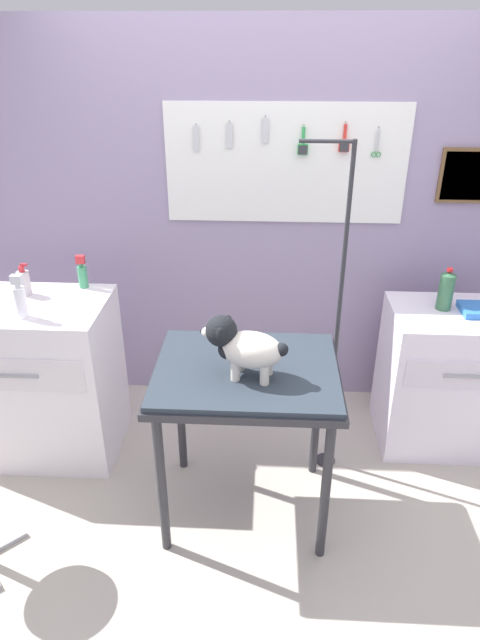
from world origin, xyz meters
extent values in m
cube|color=#B9B1A3|center=(0.00, 0.00, -0.02)|extent=(4.40, 4.00, 0.04)
cube|color=#9788AA|center=(0.00, 1.28, 1.15)|extent=(4.00, 0.06, 2.30)
cube|color=white|center=(0.10, 1.24, 1.54)|extent=(1.36, 0.02, 0.66)
cylinder|color=gray|center=(-0.40, 1.23, 1.75)|extent=(0.01, 0.02, 0.01)
cube|color=silver|center=(-0.40, 1.22, 1.68)|extent=(0.03, 0.01, 0.13)
cylinder|color=gray|center=(-0.22, 1.23, 1.77)|extent=(0.01, 0.02, 0.01)
cube|color=silver|center=(-0.22, 1.22, 1.70)|extent=(0.03, 0.01, 0.13)
cylinder|color=gray|center=(-0.02, 1.23, 1.80)|extent=(0.01, 0.02, 0.01)
cube|color=silver|center=(-0.02, 1.22, 1.73)|extent=(0.03, 0.01, 0.13)
cylinder|color=gray|center=(0.19, 1.23, 1.76)|extent=(0.01, 0.02, 0.01)
cylinder|color=green|center=(0.19, 1.22, 1.70)|extent=(0.02, 0.02, 0.09)
cube|color=green|center=(0.19, 1.22, 1.63)|extent=(0.06, 0.02, 0.06)
cube|color=#333338|center=(0.19, 1.21, 1.63)|extent=(0.05, 0.01, 0.05)
cylinder|color=gray|center=(0.41, 1.23, 1.77)|extent=(0.01, 0.02, 0.01)
cylinder|color=red|center=(0.41, 1.22, 1.72)|extent=(0.02, 0.02, 0.09)
cube|color=red|center=(0.41, 1.22, 1.64)|extent=(0.06, 0.02, 0.06)
cube|color=#333338|center=(0.41, 1.21, 1.64)|extent=(0.05, 0.01, 0.05)
cylinder|color=gray|center=(0.59, 1.23, 1.75)|extent=(0.01, 0.02, 0.01)
cube|color=silver|center=(0.59, 1.22, 1.68)|extent=(0.01, 0.00, 0.11)
cube|color=silver|center=(0.60, 1.22, 1.68)|extent=(0.01, 0.00, 0.11)
torus|color=#3C9152|center=(0.58, 1.22, 1.60)|extent=(0.03, 0.01, 0.03)
torus|color=#3C9152|center=(0.61, 1.22, 1.60)|extent=(0.03, 0.01, 0.03)
cube|color=brown|center=(1.16, 1.24, 1.49)|extent=(0.39, 0.02, 0.30)
cube|color=#AA7C55|center=(1.16, 1.23, 1.49)|extent=(0.36, 0.01, 0.27)
cylinder|color=#2D2D33|center=(-0.44, -0.10, 0.40)|extent=(0.04, 0.04, 0.79)
cylinder|color=#2D2D33|center=(0.29, -0.10, 0.40)|extent=(0.04, 0.04, 0.79)
cylinder|color=#2D2D33|center=(-0.44, 0.46, 0.40)|extent=(0.04, 0.04, 0.79)
cylinder|color=#2D2D33|center=(0.29, 0.46, 0.40)|extent=(0.04, 0.04, 0.79)
cube|color=#2D2D33|center=(-0.08, 0.18, 0.81)|extent=(0.85, 0.68, 0.03)
cube|color=#29333D|center=(-0.08, 0.18, 0.84)|extent=(0.83, 0.66, 0.03)
cylinder|color=#2D2D33|center=(0.37, 0.54, 0.01)|extent=(0.11, 0.11, 0.01)
cylinder|color=#2D2D33|center=(0.37, 0.54, 0.90)|extent=(0.02, 0.02, 1.79)
cylinder|color=#2D2D33|center=(0.25, 0.54, 1.78)|extent=(0.24, 0.02, 0.02)
cylinder|color=silver|center=(-0.12, 0.08, 0.90)|extent=(0.04, 0.04, 0.09)
cylinder|color=silver|center=(-0.10, 0.16, 0.90)|extent=(0.04, 0.04, 0.09)
cylinder|color=silver|center=(0.01, 0.05, 0.90)|extent=(0.04, 0.04, 0.09)
cylinder|color=silver|center=(0.02, 0.13, 0.90)|extent=(0.04, 0.04, 0.09)
ellipsoid|color=silver|center=(-0.05, 0.11, 0.99)|extent=(0.31, 0.23, 0.16)
ellipsoid|color=black|center=(-0.15, 0.12, 0.98)|extent=(0.12, 0.14, 0.09)
sphere|color=black|center=(-0.18, 0.13, 1.06)|extent=(0.14, 0.14, 0.14)
ellipsoid|color=silver|center=(-0.24, 0.14, 1.05)|extent=(0.07, 0.06, 0.04)
sphere|color=black|center=(-0.27, 0.15, 1.05)|extent=(0.02, 0.02, 0.02)
ellipsoid|color=black|center=(-0.18, 0.07, 1.07)|extent=(0.05, 0.04, 0.08)
ellipsoid|color=black|center=(-0.16, 0.19, 1.07)|extent=(0.05, 0.04, 0.08)
sphere|color=black|center=(0.08, 0.08, 1.01)|extent=(0.06, 0.06, 0.06)
cube|color=white|center=(-1.24, 0.61, 0.47)|extent=(0.80, 0.56, 0.94)
cube|color=silver|center=(-1.24, 0.32, 0.67)|extent=(0.70, 0.01, 0.19)
cylinder|color=#99999E|center=(-1.24, 0.32, 0.67)|extent=(0.24, 0.02, 0.02)
cube|color=white|center=(1.04, 0.80, 0.43)|extent=(0.68, 0.52, 0.85)
cube|color=silver|center=(1.04, 0.54, 0.61)|extent=(0.60, 0.01, 0.17)
cylinder|color=#99999E|center=(1.04, 0.53, 0.61)|extent=(0.20, 0.02, 0.02)
cube|color=#9E9EA3|center=(-1.22, -0.15, 0.01)|extent=(0.17, 0.17, 0.02)
cylinder|color=white|center=(-1.20, 0.45, 1.02)|extent=(0.06, 0.06, 0.16)
cylinder|color=white|center=(-1.20, 0.45, 1.11)|extent=(0.03, 0.03, 0.02)
cube|color=silver|center=(-1.20, 0.45, 1.14)|extent=(0.05, 0.03, 0.04)
cylinder|color=#3C9462|center=(-1.01, 0.84, 1.00)|extent=(0.05, 0.05, 0.12)
cylinder|color=#3C9462|center=(-1.01, 0.84, 1.07)|extent=(0.02, 0.02, 0.02)
cube|color=red|center=(-1.01, 0.84, 1.10)|extent=(0.05, 0.03, 0.04)
cylinder|color=#B8AEB3|center=(-1.30, 0.72, 1.00)|extent=(0.07, 0.07, 0.13)
cylinder|color=red|center=(-1.30, 0.72, 1.09)|extent=(0.03, 0.03, 0.03)
cube|color=red|center=(-1.28, 0.72, 1.11)|extent=(0.04, 0.01, 0.01)
cylinder|color=#346543|center=(0.98, 0.84, 0.95)|extent=(0.08, 0.08, 0.20)
cone|color=#346543|center=(0.98, 0.84, 1.06)|extent=(0.08, 0.08, 0.02)
cylinder|color=red|center=(0.98, 0.84, 1.08)|extent=(0.03, 0.03, 0.02)
camera|label=1|loc=(0.01, -1.94, 2.19)|focal=30.97mm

